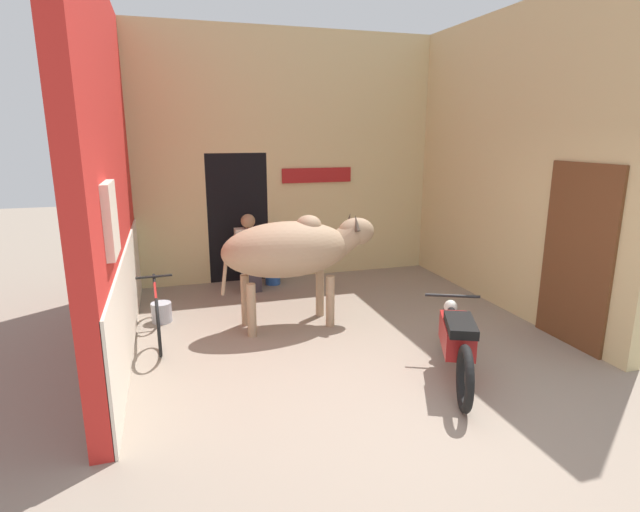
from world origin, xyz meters
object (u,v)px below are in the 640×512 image
(shopkeeper_seated, at_px, (249,251))
(plastic_stool, at_px, (273,270))
(cow, at_px, (293,249))
(motorcycle_near, at_px, (456,340))
(bucket, at_px, (162,312))
(bicycle, at_px, (157,311))

(shopkeeper_seated, relative_size, plastic_stool, 2.76)
(cow, xyz_separation_m, shopkeeper_seated, (-0.30, 1.63, -0.37))
(motorcycle_near, distance_m, shopkeeper_seated, 3.82)
(motorcycle_near, bearing_deg, plastic_stool, 106.47)
(shopkeeper_seated, relative_size, bucket, 4.63)
(bicycle, bearing_deg, shopkeeper_seated, 48.72)
(motorcycle_near, height_order, bucket, motorcycle_near)
(motorcycle_near, bearing_deg, shopkeeper_seated, 113.13)
(bucket, bearing_deg, bicycle, -93.91)
(plastic_stool, height_order, bucket, plastic_stool)
(bicycle, xyz_separation_m, shopkeeper_seated, (1.38, 1.57, 0.30))
(motorcycle_near, xyz_separation_m, bicycle, (-2.88, 1.94, -0.07))
(cow, height_order, motorcycle_near, cow)
(motorcycle_near, relative_size, shopkeeper_seated, 1.41)
(cow, relative_size, bucket, 7.78)
(cow, distance_m, bicycle, 1.81)
(cow, distance_m, shopkeeper_seated, 1.70)
(cow, xyz_separation_m, plastic_stool, (0.10, 1.84, -0.77))
(motorcycle_near, relative_size, plastic_stool, 3.90)
(cow, distance_m, plastic_stool, 2.00)
(bicycle, bearing_deg, motorcycle_near, -33.95)
(bicycle, xyz_separation_m, bucket, (0.04, 0.54, -0.21))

